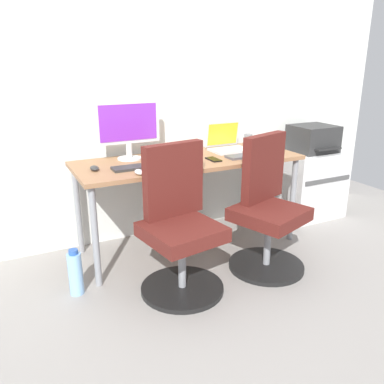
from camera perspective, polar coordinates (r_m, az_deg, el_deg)
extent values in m
plane|color=gray|center=(3.26, -0.40, -7.61)|extent=(5.28, 5.28, 0.00)
cube|color=silver|center=(3.30, -3.66, 16.10)|extent=(4.40, 0.04, 2.60)
cube|color=#996B47|center=(3.02, -0.43, 4.56)|extent=(1.71, 0.64, 0.03)
cylinder|color=gray|center=(2.64, -13.71, -6.38)|extent=(0.04, 0.04, 0.69)
cylinder|color=gray|center=(3.34, 14.22, -1.13)|extent=(0.04, 0.04, 0.69)
cylinder|color=gray|center=(3.14, -16.03, -2.57)|extent=(0.04, 0.04, 0.69)
cylinder|color=gray|center=(3.74, 8.87, 1.34)|extent=(0.04, 0.04, 0.69)
cylinder|color=black|center=(2.67, -1.40, -13.61)|extent=(0.54, 0.54, 0.03)
cylinder|color=gray|center=(2.58, -1.43, -10.12)|extent=(0.05, 0.05, 0.34)
cube|color=#591E19|center=(2.48, -1.47, -5.76)|extent=(0.50, 0.50, 0.09)
cube|color=#591E19|center=(2.55, -2.67, 1.74)|extent=(0.43, 0.14, 0.48)
cylinder|color=black|center=(2.98, 10.57, -10.32)|extent=(0.54, 0.54, 0.03)
cylinder|color=gray|center=(2.89, 10.79, -7.10)|extent=(0.05, 0.05, 0.34)
cube|color=#591E19|center=(2.81, 11.05, -3.14)|extent=(0.56, 0.56, 0.09)
cube|color=#591E19|center=(2.89, 10.25, 3.46)|extent=(0.42, 0.20, 0.48)
cube|color=silver|center=(3.95, 16.38, 1.19)|extent=(0.58, 0.46, 0.63)
cube|color=#4C4C4C|center=(3.76, 18.93, 1.59)|extent=(0.52, 0.01, 0.04)
cube|color=#2D2D2D|center=(3.85, 16.96, 7.36)|extent=(0.38, 0.34, 0.24)
cube|color=#262626|center=(3.72, 18.97, 5.86)|extent=(0.27, 0.06, 0.01)
cylinder|color=#8CBFF2|center=(2.68, -16.37, -11.21)|extent=(0.09, 0.09, 0.28)
cylinder|color=#2D59B2|center=(2.61, -16.68, -8.24)|extent=(0.06, 0.06, 0.03)
cylinder|color=silver|center=(3.03, -8.95, 4.79)|extent=(0.18, 0.18, 0.01)
cylinder|color=silver|center=(3.02, -9.01, 5.92)|extent=(0.04, 0.04, 0.11)
cube|color=silver|center=(2.98, -9.21, 9.86)|extent=(0.48, 0.03, 0.31)
cube|color=purple|center=(2.96, -9.11, 9.82)|extent=(0.43, 0.00, 0.26)
cube|color=silver|center=(3.28, 5.47, 6.02)|extent=(0.31, 0.22, 0.02)
cube|color=silver|center=(3.36, 4.39, 8.31)|extent=(0.31, 0.04, 0.21)
cube|color=yellow|center=(3.36, 4.44, 8.31)|extent=(0.28, 0.03, 0.18)
cube|color=#2D2D2D|center=(2.76, -7.92, 3.57)|extent=(0.34, 0.12, 0.02)
cube|color=#515156|center=(3.10, 7.94, 5.20)|extent=(0.34, 0.12, 0.02)
ellipsoid|color=#2D2D2D|center=(2.76, -13.84, 3.34)|extent=(0.06, 0.10, 0.03)
ellipsoid|color=silver|center=(2.61, -7.58, 2.86)|extent=(0.06, 0.10, 0.03)
cylinder|color=yellow|center=(3.32, 11.44, 6.55)|extent=(0.08, 0.08, 0.09)
cylinder|color=slate|center=(3.48, 8.06, 7.38)|extent=(0.07, 0.07, 0.10)
cube|color=black|center=(2.97, 3.09, 4.70)|extent=(0.07, 0.14, 0.01)
cube|color=black|center=(2.80, -0.45, 3.86)|extent=(0.07, 0.14, 0.01)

